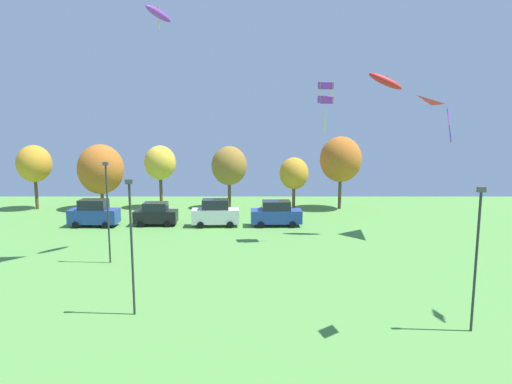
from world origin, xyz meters
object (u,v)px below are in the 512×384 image
Objects in this scene: kite_flying_6 at (416,107)px; light_post_0 at (478,252)px; light_post_2 at (109,207)px; treeline_tree_5 at (342,159)px; kite_flying_7 at (160,14)px; treeline_tree_4 at (295,174)px; parked_car_rightmost_in_row at (277,214)px; kite_flying_4 at (386,81)px; kite_flying_1 at (450,125)px; treeline_tree_3 at (230,166)px; parked_car_second_from_left at (157,214)px; parked_car_leftmost at (95,213)px; parked_car_third_from_left at (216,213)px; light_post_1 at (133,240)px; kite_flying_0 at (327,93)px; treeline_tree_2 at (161,163)px; treeline_tree_0 at (35,164)px; treeline_tree_1 at (102,169)px.

kite_flying_6 reaches higher than light_post_0.
treeline_tree_5 is (19.66, 20.14, 1.66)m from light_post_2.
kite_flying_7 is at bearing 142.24° from light_post_0.
light_post_2 is at bearing -125.49° from treeline_tree_4.
light_post_0 is at bearing -37.76° from kite_flying_7.
kite_flying_4 is at bearing -24.12° from parked_car_rightmost_in_row.
parked_car_rightmost_in_row is at bearing 105.94° from kite_flying_1.
kite_flying_1 is at bearing -70.21° from treeline_tree_3.
treeline_tree_5 reaches higher than parked_car_second_from_left.
treeline_tree_5 reaches higher than parked_car_leftmost.
parked_car_leftmost is 15.75m from treeline_tree_3.
kite_flying_1 is 24.77m from parked_car_rightmost_in_row.
parked_car_third_from_left is 20.27m from light_post_1.
light_post_1 is at bearing -99.72° from parked_car_third_from_left.
light_post_0 is (4.69, -16.04, -8.15)m from kite_flying_0.
parked_car_second_from_left is at bearing -126.30° from treeline_tree_3.
treeline_tree_2 is (4.36, 9.58, 3.89)m from parked_car_leftmost.
parked_car_third_from_left is at bearing -22.38° from treeline_tree_0.
treeline_tree_2 is 15.21m from treeline_tree_4.
parked_car_rightmost_in_row is at bearing -131.06° from treeline_tree_5.
light_post_1 is (3.31, -20.35, 2.79)m from parked_car_second_from_left.
kite_flying_4 reaches higher than parked_car_leftmost.
treeline_tree_4 is (19.52, 9.02, 2.74)m from parked_car_leftmost.
treeline_tree_2 is 1.22× the size of treeline_tree_4.
parked_car_leftmost is 0.62× the size of treeline_tree_1.
parked_car_leftmost is 0.94× the size of parked_car_rightmost_in_row.
light_post_1 is at bearing -86.96° from kite_flying_7.
treeline_tree_1 is 1.02× the size of treeline_tree_2.
treeline_tree_0 is (-14.55, 19.92, 1.18)m from light_post_2.
parked_car_third_from_left is 16.48m from treeline_tree_1.
treeline_tree_4 is (11.08, 17.72, -13.20)m from kite_flying_7.
kite_flying_6 is 15.41m from parked_car_rightmost_in_row.
parked_car_second_from_left is (5.71, 0.43, -0.16)m from parked_car_leftmost.
treeline_tree_5 is at bearing 95.63° from kite_flying_4.
treeline_tree_5 reaches higher than treeline_tree_1.
treeline_tree_0 is at bearing 122.97° from light_post_1.
light_post_2 is (-0.66, -11.69, 2.85)m from parked_car_second_from_left.
treeline_tree_1 is at bearing 109.76° from light_post_2.
treeline_tree_2 is at bearing 178.02° from treeline_tree_5.
treeline_tree_1 is at bearing 129.65° from kite_flying_1.
parked_car_second_from_left is 29.78m from light_post_0.
kite_flying_0 is 16.47m from treeline_tree_5.
parked_car_third_from_left is 0.77× the size of treeline_tree_4.
parked_car_leftmost is (-28.48, 3.47, -9.71)m from kite_flying_6.
parked_car_leftmost is 0.64× the size of treeline_tree_2.
kite_flying_6 is 0.64× the size of parked_car_rightmost_in_row.
light_post_1 is (-8.12, -20.10, 2.70)m from parked_car_rightmost_in_row.
parked_car_second_from_left is 11.43m from parked_car_rightmost_in_row.
treeline_tree_3 is at bearing -2.23° from treeline_tree_2.
treeline_tree_5 is at bearing 0.37° from treeline_tree_0.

